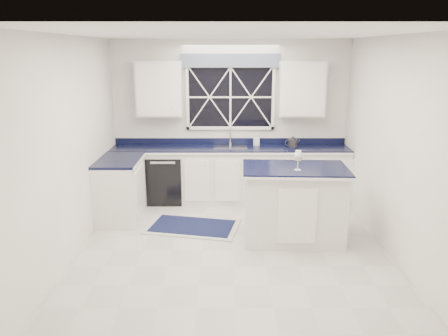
{
  "coord_description": "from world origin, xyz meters",
  "views": [
    {
      "loc": [
        -0.12,
        -5.2,
        2.53
      ],
      "look_at": [
        -0.11,
        0.4,
        1.0
      ],
      "focal_mm": 35.0,
      "sensor_mm": 36.0,
      "label": 1
    }
  ],
  "objects_px": {
    "soap_bottle": "(256,140)",
    "island": "(294,204)",
    "kettle": "(293,142)",
    "wine_glass": "(298,157)",
    "dishwasher": "(166,178)",
    "faucet": "(230,136)"
  },
  "relations": [
    {
      "from": "island",
      "to": "soap_bottle",
      "type": "relative_size",
      "value": 7.24
    },
    {
      "from": "wine_glass",
      "to": "soap_bottle",
      "type": "xyz_separation_m",
      "value": [
        -0.39,
        1.89,
        -0.17
      ]
    },
    {
      "from": "dishwasher",
      "to": "soap_bottle",
      "type": "distance_m",
      "value": 1.67
    },
    {
      "from": "faucet",
      "to": "island",
      "type": "distance_m",
      "value": 2.06
    },
    {
      "from": "soap_bottle",
      "to": "island",
      "type": "bearing_deg",
      "value": -77.5
    },
    {
      "from": "soap_bottle",
      "to": "faucet",
      "type": "bearing_deg",
      "value": 173.67
    },
    {
      "from": "kettle",
      "to": "wine_glass",
      "type": "height_order",
      "value": "wine_glass"
    },
    {
      "from": "soap_bottle",
      "to": "wine_glass",
      "type": "bearing_deg",
      "value": -78.26
    },
    {
      "from": "island",
      "to": "soap_bottle",
      "type": "bearing_deg",
      "value": 104.94
    },
    {
      "from": "wine_glass",
      "to": "soap_bottle",
      "type": "distance_m",
      "value": 1.94
    },
    {
      "from": "kettle",
      "to": "soap_bottle",
      "type": "height_order",
      "value": "soap_bottle"
    },
    {
      "from": "dishwasher",
      "to": "wine_glass",
      "type": "xyz_separation_m",
      "value": [
        1.94,
        -1.75,
        0.79
      ]
    },
    {
      "from": "dishwasher",
      "to": "soap_bottle",
      "type": "relative_size",
      "value": 4.22
    },
    {
      "from": "faucet",
      "to": "kettle",
      "type": "bearing_deg",
      "value": -8.21
    },
    {
      "from": "dishwasher",
      "to": "soap_bottle",
      "type": "bearing_deg",
      "value": 5.37
    },
    {
      "from": "kettle",
      "to": "soap_bottle",
      "type": "relative_size",
      "value": 1.33
    },
    {
      "from": "soap_bottle",
      "to": "dishwasher",
      "type": "bearing_deg",
      "value": -174.63
    },
    {
      "from": "faucet",
      "to": "island",
      "type": "xyz_separation_m",
      "value": [
        0.83,
        -1.79,
        -0.58
      ]
    },
    {
      "from": "wine_glass",
      "to": "island",
      "type": "bearing_deg",
      "value": 92.26
    },
    {
      "from": "kettle",
      "to": "wine_glass",
      "type": "distance_m",
      "value": 1.81
    },
    {
      "from": "island",
      "to": "wine_glass",
      "type": "height_order",
      "value": "wine_glass"
    },
    {
      "from": "island",
      "to": "kettle",
      "type": "height_order",
      "value": "kettle"
    }
  ]
}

